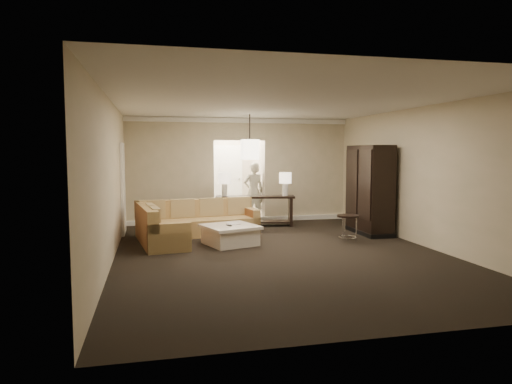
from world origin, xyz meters
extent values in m
plane|color=black|center=(0.00, 0.00, 0.00)|extent=(8.00, 8.00, 0.00)
cube|color=beige|center=(0.00, 4.00, 1.40)|extent=(6.00, 0.04, 2.80)
cube|color=beige|center=(0.00, -4.00, 1.40)|extent=(6.00, 0.04, 2.80)
cube|color=beige|center=(-3.00, 0.00, 1.40)|extent=(0.04, 8.00, 2.80)
cube|color=beige|center=(3.00, 0.00, 1.40)|extent=(0.04, 8.00, 2.80)
cube|color=white|center=(0.00, 0.00, 2.80)|extent=(6.00, 8.00, 0.02)
cube|color=white|center=(0.00, 3.95, 2.73)|extent=(6.00, 0.10, 0.12)
cube|color=white|center=(0.00, 3.95, 0.06)|extent=(6.00, 0.10, 0.12)
cube|color=white|center=(-2.97, 2.80, 1.05)|extent=(0.05, 0.90, 2.10)
cube|color=white|center=(0.00, 5.00, 0.00)|extent=(1.40, 2.00, 0.01)
cube|color=beige|center=(-0.70, 5.00, 1.40)|extent=(0.04, 2.00, 2.80)
cube|color=beige|center=(0.70, 5.00, 1.40)|extent=(0.04, 2.00, 2.80)
cube|color=beige|center=(0.00, 6.00, 1.40)|extent=(1.40, 0.04, 2.80)
cube|color=white|center=(0.00, 5.97, 1.05)|extent=(0.90, 0.05, 2.10)
cube|color=brown|center=(-1.30, 2.20, 0.19)|extent=(2.81, 1.19, 0.38)
cube|color=brown|center=(-2.09, 1.03, 0.19)|extent=(0.99, 1.37, 0.38)
cube|color=brown|center=(-1.34, 2.50, 0.59)|extent=(2.72, 0.60, 0.42)
cube|color=brown|center=(-2.46, 1.44, 0.59)|extent=(0.53, 2.19, 0.42)
cube|color=brown|center=(-0.04, 2.38, 0.28)|extent=(0.30, 0.83, 0.56)
cube|color=brown|center=(-2.02, 0.49, 0.28)|extent=(0.83, 0.30, 0.56)
cube|color=olive|center=(-2.32, 2.31, 0.61)|extent=(0.58, 0.22, 0.42)
cube|color=olive|center=(-1.65, 2.41, 0.61)|extent=(0.58, 0.22, 0.42)
cube|color=olive|center=(-0.98, 2.50, 0.61)|extent=(0.58, 0.22, 0.42)
cube|color=olive|center=(-0.30, 2.60, 0.61)|extent=(0.58, 0.22, 0.42)
cube|color=olive|center=(-2.36, 1.54, 0.61)|extent=(0.22, 0.56, 0.42)
cube|color=olive|center=(-2.27, 0.92, 0.61)|extent=(0.22, 0.56, 0.42)
cube|color=silver|center=(-0.77, 1.00, 0.17)|extent=(1.13, 1.13, 0.34)
cube|color=silver|center=(-0.77, 1.00, 0.37)|extent=(1.26, 1.26, 0.06)
cube|color=black|center=(-0.81, 0.94, 0.41)|extent=(0.10, 0.17, 0.02)
cube|color=beige|center=(-0.68, 1.19, 0.40)|extent=(0.30, 0.35, 0.01)
cube|color=black|center=(0.24, 3.20, 0.75)|extent=(2.06, 0.81, 0.05)
cube|color=black|center=(-0.66, 3.37, 0.37)|extent=(0.15, 0.42, 0.73)
cube|color=black|center=(1.14, 3.03, 0.37)|extent=(0.15, 0.42, 0.73)
cube|color=black|center=(0.24, 3.20, 0.11)|extent=(1.96, 0.75, 0.04)
cube|color=black|center=(2.60, 1.57, 1.02)|extent=(0.56, 1.36, 2.04)
cube|color=black|center=(2.31, 1.23, 1.17)|extent=(0.03, 0.60, 1.56)
cube|color=black|center=(2.31, 1.91, 1.17)|extent=(0.03, 0.60, 1.56)
cube|color=black|center=(2.60, 1.57, 0.05)|extent=(0.60, 1.42, 0.10)
cylinder|color=black|center=(1.69, 0.72, 0.55)|extent=(0.46, 0.46, 0.04)
torus|color=silver|center=(1.69, 0.72, 0.10)|extent=(0.38, 0.38, 0.02)
cylinder|color=silver|center=(1.86, 0.67, 0.27)|extent=(0.02, 0.02, 0.54)
cylinder|color=silver|center=(1.64, 0.89, 0.27)|extent=(0.02, 0.02, 0.54)
cylinder|color=silver|center=(1.56, 0.59, 0.27)|extent=(0.02, 0.02, 0.54)
cylinder|color=silver|center=(-0.52, 3.34, 0.94)|extent=(0.15, 0.15, 0.32)
cylinder|color=beige|center=(-0.52, 3.34, 1.23)|extent=(0.31, 0.31, 0.27)
cylinder|color=silver|center=(1.00, 3.06, 0.94)|extent=(0.15, 0.15, 0.32)
cylinder|color=beige|center=(1.00, 3.06, 1.23)|extent=(0.31, 0.31, 0.27)
cylinder|color=black|center=(0.00, 2.70, 2.50)|extent=(0.02, 0.02, 0.60)
cube|color=#FFEFC6|center=(0.00, 2.70, 1.95)|extent=(0.38, 0.38, 0.48)
imported|color=beige|center=(0.45, 4.30, 0.88)|extent=(0.70, 0.53, 1.77)
camera|label=1|loc=(-2.30, -8.10, 1.89)|focal=32.00mm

